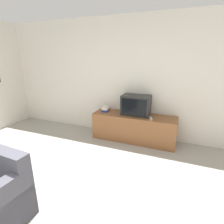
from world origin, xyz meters
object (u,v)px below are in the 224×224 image
at_px(remote_on_stand, 151,118).
at_px(tv_stand, 134,128).
at_px(book_stack, 105,109).
at_px(television, 136,105).

bearing_deg(remote_on_stand, tv_stand, 162.28).
bearing_deg(tv_stand, book_stack, 177.87).
bearing_deg(television, book_stack, -177.06).
relative_size(tv_stand, book_stack, 8.11).
bearing_deg(book_stack, remote_on_stand, -7.75).
relative_size(tv_stand, television, 2.98).
xyz_separation_m(tv_stand, book_stack, (-0.68, 0.03, 0.34)).
height_order(tv_stand, remote_on_stand, remote_on_stand).
relative_size(tv_stand, remote_on_stand, 10.32).
bearing_deg(tv_stand, remote_on_stand, -17.72).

